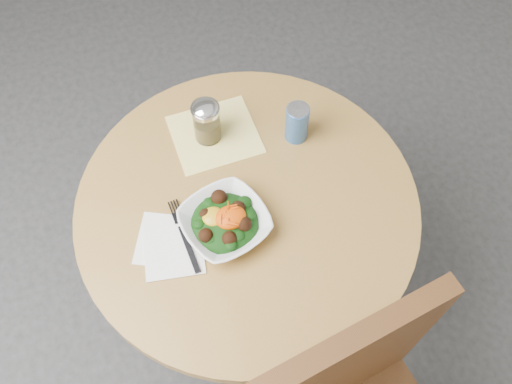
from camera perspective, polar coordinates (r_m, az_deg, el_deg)
ground at (r=2.17m, az=-0.62°, el=-10.65°), size 6.00×6.00×0.00m
table at (r=1.66m, az=-0.80°, el=-4.39°), size 0.90×0.90×0.75m
cloth_napkin at (r=1.60m, az=-4.15°, el=5.74°), size 0.24×0.22×0.00m
paper_napkins at (r=1.44m, az=-8.59°, el=-5.30°), size 0.20×0.22×0.00m
salad_bowl at (r=1.43m, az=-3.12°, el=-3.03°), size 0.26×0.26×0.08m
fork at (r=1.45m, az=-7.24°, el=-4.09°), size 0.03×0.21×0.00m
spice_shaker at (r=1.55m, az=-4.97°, el=7.06°), size 0.08×0.08×0.14m
beverage_can at (r=1.55m, az=4.12°, el=6.93°), size 0.06×0.06×0.12m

